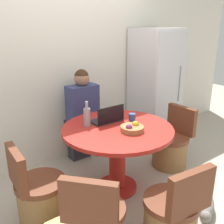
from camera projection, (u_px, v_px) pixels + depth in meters
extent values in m
plane|color=#B2A899|center=(131.00, 202.00, 2.85)|extent=(12.00, 12.00, 0.00)
cube|color=silver|center=(65.00, 67.00, 3.48)|extent=(7.00, 0.06, 2.60)
cube|color=silver|center=(155.00, 88.00, 4.11)|extent=(0.64, 0.61, 1.79)
cube|color=silver|center=(170.00, 91.00, 3.87)|extent=(0.61, 0.01, 1.68)
cylinder|color=gray|center=(180.00, 84.00, 3.94)|extent=(0.02, 0.02, 0.54)
cylinder|color=#B2261E|center=(117.00, 186.00, 3.09)|extent=(0.46, 0.46, 0.05)
cylinder|color=#B2261E|center=(117.00, 159.00, 2.97)|extent=(0.19, 0.19, 0.69)
cylinder|color=#B2261E|center=(118.00, 129.00, 2.86)|extent=(1.22, 1.22, 0.04)
cylinder|color=olive|center=(42.00, 202.00, 2.57)|extent=(0.46, 0.46, 0.38)
cylinder|color=brown|center=(40.00, 183.00, 2.50)|extent=(0.48, 0.48, 0.06)
cube|color=brown|center=(17.00, 169.00, 2.32)|extent=(0.09, 0.44, 0.37)
cylinder|color=olive|center=(170.00, 223.00, 2.30)|extent=(0.46, 0.46, 0.38)
cylinder|color=brown|center=(171.00, 202.00, 2.23)|extent=(0.48, 0.48, 0.06)
cube|color=brown|center=(191.00, 193.00, 2.00)|extent=(0.44, 0.12, 0.37)
cylinder|color=brown|center=(96.00, 210.00, 2.14)|extent=(0.48, 0.48, 0.06)
cube|color=brown|center=(89.00, 203.00, 1.89)|extent=(0.34, 0.38, 0.37)
cylinder|color=olive|center=(170.00, 152.00, 3.55)|extent=(0.46, 0.46, 0.38)
cylinder|color=brown|center=(171.00, 138.00, 3.48)|extent=(0.48, 0.48, 0.06)
cube|color=brown|center=(182.00, 120.00, 3.52)|extent=(0.07, 0.44, 0.37)
cube|color=#2D2D38|center=(79.00, 143.00, 3.75)|extent=(0.28, 0.16, 0.44)
cube|color=#2D2D38|center=(80.00, 126.00, 3.61)|extent=(0.32, 0.36, 0.14)
cube|color=navy|center=(83.00, 105.00, 3.45)|extent=(0.40, 0.22, 0.52)
sphere|color=#936B51|center=(82.00, 78.00, 3.33)|extent=(0.20, 0.20, 0.20)
sphere|color=#382314|center=(82.00, 76.00, 3.33)|extent=(0.18, 0.18, 0.18)
cube|color=#232328|center=(106.00, 120.00, 3.03)|extent=(0.36, 0.21, 0.02)
cube|color=black|center=(111.00, 114.00, 2.92)|extent=(0.36, 0.01, 0.18)
cylinder|color=olive|center=(132.00, 129.00, 2.74)|extent=(0.25, 0.25, 0.05)
sphere|color=orange|center=(136.00, 124.00, 2.77)|extent=(0.08, 0.08, 0.08)
sphere|color=#7A2D5B|center=(129.00, 127.00, 2.69)|extent=(0.07, 0.07, 0.07)
cylinder|color=#2D4C84|center=(132.00, 117.00, 3.04)|extent=(0.08, 0.08, 0.08)
cylinder|color=#9999A3|center=(87.00, 117.00, 2.87)|extent=(0.08, 0.08, 0.20)
cylinder|color=#9999A3|center=(87.00, 105.00, 2.82)|extent=(0.03, 0.03, 0.08)
ellipsoid|color=gray|center=(206.00, 205.00, 2.69)|extent=(0.42, 0.35, 0.16)
sphere|color=gray|center=(206.00, 217.00, 2.48)|extent=(0.11, 0.11, 0.11)
cylinder|color=gray|center=(207.00, 194.00, 2.84)|extent=(0.16, 0.12, 0.13)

